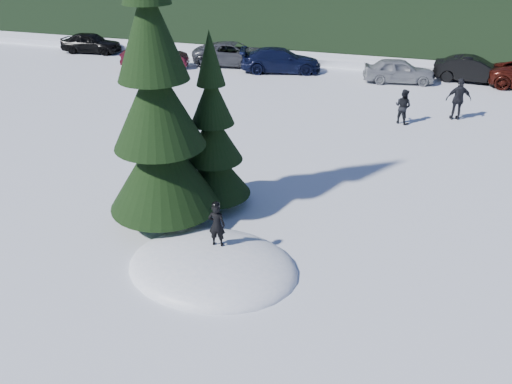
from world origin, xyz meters
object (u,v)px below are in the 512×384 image
(spruce_short, at_px, (214,142))
(car_3, at_px, (281,60))
(car_4, at_px, (399,71))
(adult_1, at_px, (459,99))
(adult_0, at_px, (403,106))
(car_1, at_px, (155,57))
(child_skier, at_px, (217,225))
(car_2, at_px, (234,54))
(car_5, at_px, (473,70))
(car_0, at_px, (91,43))
(spruce_tall, at_px, (158,115))

(spruce_short, xyz_separation_m, car_3, (-2.52, 16.75, -1.39))
(spruce_short, bearing_deg, car_4, 74.71)
(adult_1, bearing_deg, car_4, -73.87)
(adult_0, distance_m, car_4, 6.99)
(car_1, bearing_deg, child_skier, -165.41)
(adult_0, relative_size, adult_1, 0.83)
(spruce_short, xyz_separation_m, car_2, (-5.82, 17.46, -1.39))
(car_5, bearing_deg, car_3, 100.89)
(spruce_short, distance_m, adult_0, 10.93)
(spruce_short, distance_m, car_0, 24.46)
(car_4, height_order, car_5, car_5)
(adult_0, bearing_deg, car_4, -59.22)
(adult_1, height_order, car_3, adult_1)
(car_1, distance_m, car_4, 14.89)
(child_skier, xyz_separation_m, adult_0, (3.92, 12.38, -0.30))
(car_3, bearing_deg, car_4, -106.39)
(child_skier, bearing_deg, car_5, -115.19)
(car_1, height_order, car_5, car_5)
(car_0, relative_size, car_3, 0.85)
(car_0, bearing_deg, car_3, -100.44)
(car_2, bearing_deg, car_4, -103.76)
(child_skier, bearing_deg, spruce_tall, -38.61)
(car_2, height_order, car_3, car_2)
(child_skier, height_order, car_3, child_skier)
(car_0, height_order, car_1, car_0)
(car_1, bearing_deg, adult_1, -121.98)
(spruce_tall, height_order, car_5, spruce_tall)
(spruce_short, bearing_deg, car_2, 108.43)
(car_0, distance_m, car_2, 10.89)
(spruce_tall, bearing_deg, car_4, 72.89)
(adult_0, bearing_deg, car_1, 5.19)
(spruce_tall, bearing_deg, adult_0, 60.82)
(car_0, bearing_deg, spruce_tall, -146.91)
(child_skier, relative_size, adult_1, 0.63)
(child_skier, height_order, adult_0, child_skier)
(adult_0, height_order, car_3, adult_0)
(car_2, relative_size, car_4, 1.30)
(car_1, bearing_deg, car_3, -97.78)
(car_4, bearing_deg, car_0, 76.49)
(car_2, bearing_deg, adult_1, -124.95)
(spruce_short, bearing_deg, child_skier, -66.90)
(child_skier, relative_size, adult_0, 0.77)
(spruce_tall, distance_m, car_2, 19.64)
(spruce_tall, relative_size, adult_0, 5.52)
(child_skier, xyz_separation_m, adult_1, (6.26, 13.69, -0.13))
(spruce_tall, bearing_deg, car_5, 63.81)
(car_5, bearing_deg, car_2, 96.70)
(car_2, xyz_separation_m, car_5, (14.32, 0.46, -0.02))
(adult_0, distance_m, car_1, 16.51)
(spruce_tall, distance_m, car_0, 24.95)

